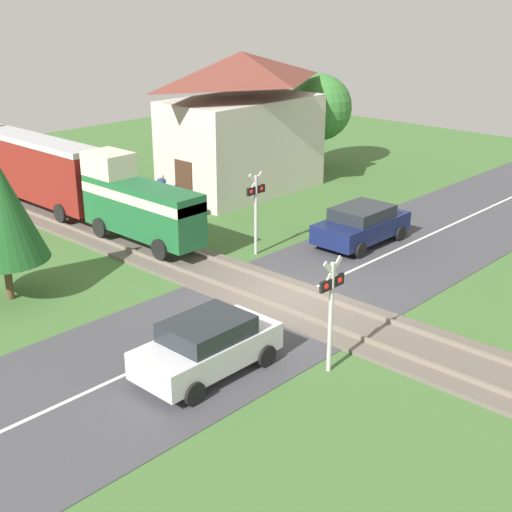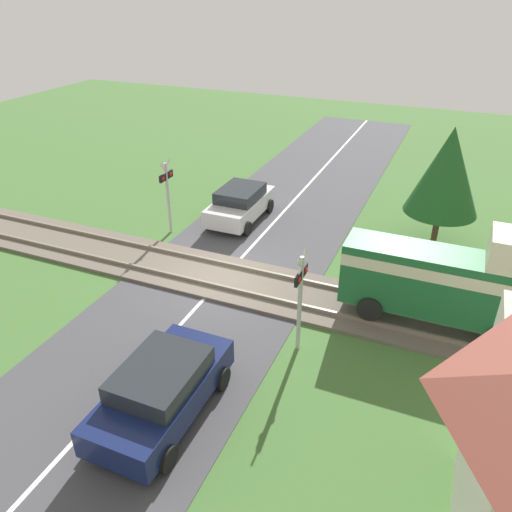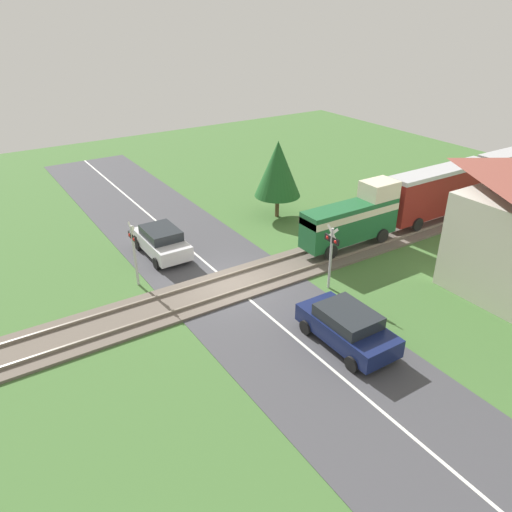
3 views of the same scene
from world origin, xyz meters
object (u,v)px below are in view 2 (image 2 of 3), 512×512
car_near_crossing (240,203)px  car_far_side (162,389)px  crossing_signal_east_approach (300,289)px  crossing_signal_west_approach (167,187)px

car_near_crossing → car_far_side: bearing=15.0°
car_far_side → crossing_signal_east_approach: (-3.58, 2.17, 1.19)m
crossing_signal_west_approach → crossing_signal_east_approach: bearing=55.4°
car_near_crossing → crossing_signal_west_approach: crossing_signal_west_approach is taller
crossing_signal_west_approach → crossing_signal_east_approach: size_ratio=1.00×
car_far_side → crossing_signal_west_approach: crossing_signal_west_approach is taller
car_near_crossing → crossing_signal_east_approach: crossing_signal_east_approach is taller
car_near_crossing → car_far_side: (10.76, 2.88, -0.00)m
crossing_signal_west_approach → crossing_signal_east_approach: (4.99, 7.22, 0.00)m
car_far_side → crossing_signal_east_approach: bearing=148.7°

